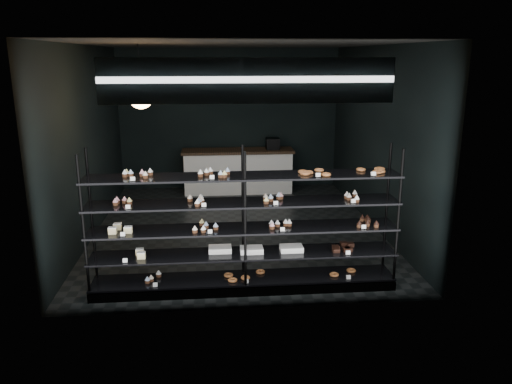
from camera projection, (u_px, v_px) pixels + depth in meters
room at (236, 141)px, 8.63m from camera, size 5.01×6.01×3.20m
display_shelf at (242, 245)px, 6.53m from camera, size 4.00×0.50×1.91m
signage at (249, 81)px, 5.51m from camera, size 3.30×0.05×0.50m
pendant_lamp at (141, 97)px, 7.19m from camera, size 0.35×0.35×0.91m
service_counter at (239, 170)px, 11.34m from camera, size 2.51×0.65×1.23m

